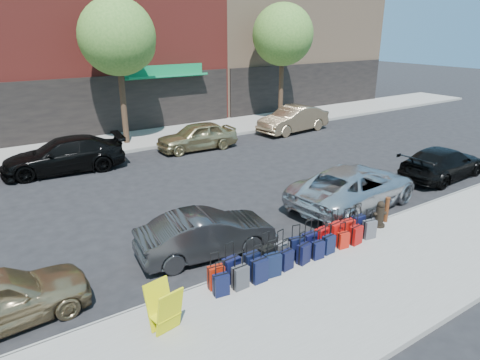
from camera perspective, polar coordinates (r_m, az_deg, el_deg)
ground at (r=15.33m, az=-4.47°, el=-3.32°), size 120.00×120.00×0.00m
sidewalk_near at (r=10.77m, az=13.44°, el=-14.23°), size 60.00×4.00×0.15m
sidewalk_far at (r=24.10m, az=-16.34°, el=4.76°), size 60.00×4.00×0.15m
curb_near at (r=11.98m, az=6.33°, el=-9.98°), size 60.00×0.08×0.15m
curb_far at (r=22.24m, az=-14.70°, el=3.69°), size 60.00×0.08×0.15m
tree_center at (r=23.09m, az=-15.67°, el=17.65°), size 3.80×3.80×7.27m
tree_right at (r=28.29m, az=5.95°, el=18.51°), size 3.80×3.80×7.27m
suitcase_front_0 at (r=10.34m, az=-3.20°, el=-12.80°), size 0.41×0.26×0.92m
suitcase_front_1 at (r=10.54m, az=-1.14°, el=-11.85°), size 0.45×0.27×1.02m
suitcase_front_2 at (r=10.80m, az=1.57°, el=-11.13°), size 0.40×0.23×0.97m
suitcase_front_3 at (r=11.00m, az=3.64°, el=-10.42°), size 0.46×0.29×1.04m
suitcase_front_4 at (r=11.37m, az=5.58°, el=-9.59°), size 0.42×0.28×0.93m
suitcase_front_5 at (r=11.60m, az=7.54°, el=-8.97°), size 0.43×0.29×0.96m
suitcase_front_6 at (r=11.89m, az=9.21°, el=-8.31°), size 0.41×0.24×0.97m
suitcase_front_7 at (r=12.23m, az=10.80°, el=-7.61°), size 0.42×0.26×0.94m
suitcase_front_8 at (r=12.51m, az=12.62°, el=-6.95°), size 0.45×0.27×1.04m
suitcase_front_9 at (r=12.91m, az=14.16°, el=-6.37°), size 0.40×0.24×0.93m
suitcase_front_10 at (r=13.19m, az=15.46°, el=-5.84°), size 0.42×0.25×0.98m
suitcase_back_0 at (r=10.11m, az=-2.54°, el=-13.77°), size 0.38×0.25×0.85m
suitcase_back_1 at (r=10.32m, az=0.05°, el=-12.85°), size 0.39×0.23×0.92m
suitcase_back_2 at (r=10.56m, az=2.55°, el=-11.96°), size 0.41×0.24×0.96m
suitcase_back_3 at (r=10.81m, az=4.38°, el=-11.21°), size 0.42×0.28×0.95m
suitcase_back_4 at (r=11.12m, az=6.23°, el=-10.53°), size 0.37×0.24×0.84m
suitcase_back_5 at (r=11.43m, az=8.48°, el=-9.66°), size 0.41×0.29×0.88m
suitcase_back_6 at (r=11.70m, az=10.32°, el=-9.15°), size 0.35×0.21×0.80m
suitcase_back_7 at (r=12.01m, az=11.72°, el=-8.41°), size 0.36×0.22×0.84m
suitcase_back_8 at (r=12.37m, az=13.57°, el=-7.80°), size 0.34×0.23×0.76m
suitcase_back_9 at (r=12.66m, az=15.19°, el=-7.10°), size 0.39×0.25×0.88m
suitcase_back_10 at (r=13.10m, az=16.85°, el=-6.30°), size 0.40×0.28×0.89m
fire_hydrant at (r=13.91m, az=18.14°, el=-4.41°), size 0.43×0.38×0.83m
bollard at (r=14.27m, az=18.97°, el=-3.71°), size 0.15×0.15×0.82m
display_rack at (r=9.11m, az=-10.05°, el=-16.53°), size 0.66×0.71×1.01m
car_near_1 at (r=11.87m, az=-4.47°, el=-7.18°), size 3.97×1.81×1.26m
car_near_2 at (r=15.44m, az=14.99°, el=-0.87°), size 5.53×3.09×1.46m
car_near_3 at (r=19.68m, az=25.42°, el=2.07°), size 4.59×2.07×1.30m
car_far_1 at (r=20.08m, az=-22.43°, el=3.09°), size 5.30×2.63×1.48m
car_far_2 at (r=22.13m, az=-5.75°, el=5.85°), size 4.23×1.90×1.41m
car_far_3 at (r=26.01m, az=7.10°, el=8.04°), size 4.79×2.06×1.53m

